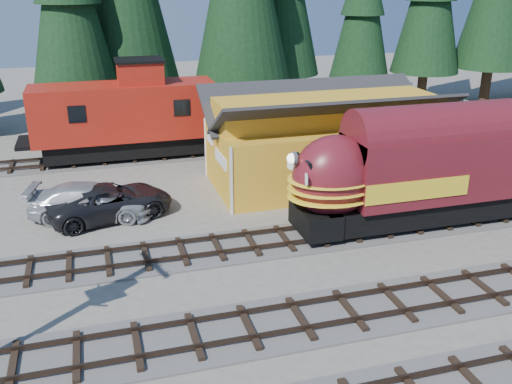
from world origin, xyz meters
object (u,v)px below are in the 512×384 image
object	(u,v)px
pickup_truck_a	(110,201)
pickup_truck_b	(91,202)
depot	(325,131)
locomotive	(445,171)
caboose	(126,115)

from	to	relation	value
pickup_truck_a	pickup_truck_b	world-z (taller)	pickup_truck_b
depot	pickup_truck_a	distance (m)	11.93
pickup_truck_a	pickup_truck_b	distance (m)	0.88
depot	locomotive	world-z (taller)	depot
caboose	pickup_truck_a	world-z (taller)	caboose
caboose	pickup_truck_a	bearing A→B (deg)	-99.61
locomotive	pickup_truck_a	size ratio (longest dim) A/B	2.67
depot	caboose	world-z (taller)	caboose
depot	pickup_truck_b	distance (m)	12.75
pickup_truck_a	caboose	bearing A→B (deg)	-23.31
depot	locomotive	distance (m)	7.27
caboose	locomotive	bearing A→B (deg)	-46.54
caboose	pickup_truck_b	size ratio (longest dim) A/B	1.91
pickup_truck_b	depot	bearing A→B (deg)	-69.77
depot	locomotive	bearing A→B (deg)	-63.69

